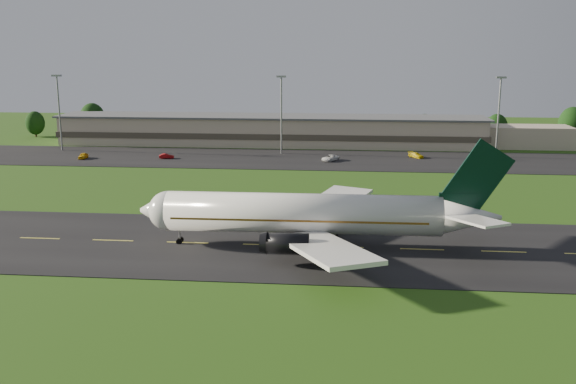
# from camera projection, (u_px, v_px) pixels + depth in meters

# --- Properties ---
(ground) EXTENTS (360.00, 360.00, 0.00)m
(ground) POSITION_uv_depth(u_px,v_px,m) (188.00, 243.00, 91.49)
(ground) COLOR #224611
(ground) RESTS_ON ground
(taxiway) EXTENTS (220.00, 30.00, 0.10)m
(taxiway) POSITION_uv_depth(u_px,v_px,m) (188.00, 243.00, 91.48)
(taxiway) COLOR black
(taxiway) RESTS_ON ground
(apron) EXTENTS (260.00, 30.00, 0.10)m
(apron) POSITION_uv_depth(u_px,v_px,m) (258.00, 158.00, 161.40)
(apron) COLOR black
(apron) RESTS_ON ground
(airliner) EXTENTS (51.25, 42.18, 15.57)m
(airliner) POSITION_uv_depth(u_px,v_px,m) (309.00, 215.00, 88.86)
(airliner) COLOR white
(airliner) RESTS_ON ground
(terminal) EXTENTS (145.00, 16.00, 8.40)m
(terminal) POSITION_uv_depth(u_px,v_px,m) (292.00, 131.00, 183.43)
(terminal) COLOR tan
(terminal) RESTS_ON ground
(light_mast_west) EXTENTS (2.40, 1.20, 20.35)m
(light_mast_west) POSITION_uv_depth(u_px,v_px,m) (59.00, 103.00, 171.51)
(light_mast_west) COLOR gray
(light_mast_west) RESTS_ON ground
(light_mast_centre) EXTENTS (2.40, 1.20, 20.35)m
(light_mast_centre) POSITION_uv_depth(u_px,v_px,m) (281.00, 105.00, 165.92)
(light_mast_centre) COLOR gray
(light_mast_centre) RESTS_ON ground
(light_mast_east) EXTENTS (2.40, 1.20, 20.35)m
(light_mast_east) POSITION_uv_depth(u_px,v_px,m) (499.00, 107.00, 160.80)
(light_mast_east) COLOR gray
(light_mast_east) RESTS_ON ground
(tree_line) EXTENTS (196.97, 8.34, 10.75)m
(tree_line) POSITION_uv_depth(u_px,v_px,m) (387.00, 124.00, 190.52)
(tree_line) COLOR black
(tree_line) RESTS_ON ground
(service_vehicle_a) EXTENTS (2.03, 4.29, 1.42)m
(service_vehicle_a) POSITION_uv_depth(u_px,v_px,m) (83.00, 156.00, 160.72)
(service_vehicle_a) COLOR gold
(service_vehicle_a) RESTS_ON apron
(service_vehicle_b) EXTENTS (3.87, 2.15, 1.21)m
(service_vehicle_b) POSITION_uv_depth(u_px,v_px,m) (167.00, 156.00, 160.91)
(service_vehicle_b) COLOR #95090E
(service_vehicle_b) RESTS_ON apron
(service_vehicle_c) EXTENTS (4.84, 5.69, 1.45)m
(service_vehicle_c) POSITION_uv_depth(u_px,v_px,m) (330.00, 158.00, 157.60)
(service_vehicle_c) COLOR white
(service_vehicle_c) RESTS_ON apron
(service_vehicle_d) EXTENTS (4.20, 4.65, 1.30)m
(service_vehicle_d) POSITION_uv_depth(u_px,v_px,m) (416.00, 155.00, 162.10)
(service_vehicle_d) COLOR yellow
(service_vehicle_d) RESTS_ON apron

